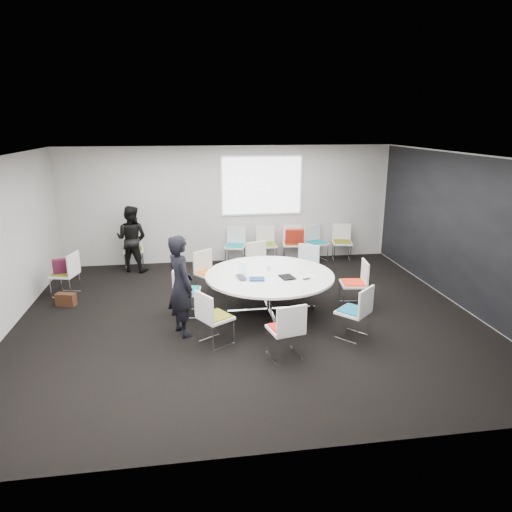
{
  "coord_description": "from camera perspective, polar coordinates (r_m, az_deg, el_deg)",
  "views": [
    {
      "loc": [
        -0.97,
        -7.42,
        3.34
      ],
      "look_at": [
        0.2,
        0.4,
        1.0
      ],
      "focal_mm": 32.0,
      "sensor_mm": 36.0,
      "label": 1
    }
  ],
  "objects": [
    {
      "name": "room_shell",
      "position": [
        7.74,
        -0.33,
        1.98
      ],
      "size": [
        8.08,
        7.08,
        2.88
      ],
      "color": "black",
      "rests_on": "ground"
    },
    {
      "name": "conference_table",
      "position": [
        8.18,
        1.7,
        -3.48
      ],
      "size": [
        2.29,
        2.29,
        0.73
      ],
      "color": "silver",
      "rests_on": "ground"
    },
    {
      "name": "projection_screen",
      "position": [
        11.13,
        0.73,
        8.78
      ],
      "size": [
        1.9,
        0.03,
        1.35
      ],
      "primitive_type": "cube",
      "color": "white",
      "rests_on": "room_shell"
    },
    {
      "name": "chair_ring_a",
      "position": [
        8.73,
        12.06,
        -4.46
      ],
      "size": [
        0.51,
        0.52,
        0.88
      ],
      "rotation": [
        0.0,
        0.0,
        1.44
      ],
      "color": "silver",
      "rests_on": "ground"
    },
    {
      "name": "chair_ring_b",
      "position": [
        9.55,
        6.15,
        -2.34
      ],
      "size": [
        0.63,
        0.63,
        0.88
      ],
      "rotation": [
        0.0,
        0.0,
        2.53
      ],
      "color": "silver",
      "rests_on": "ground"
    },
    {
      "name": "chair_ring_c",
      "position": [
        9.71,
        0.48,
        -1.92
      ],
      "size": [
        0.56,
        0.55,
        0.88
      ],
      "rotation": [
        0.0,
        0.0,
        3.41
      ],
      "color": "silver",
      "rests_on": "ground"
    },
    {
      "name": "chair_ring_d",
      "position": [
        9.15,
        -5.84,
        -3.18
      ],
      "size": [
        0.64,
        0.63,
        0.88
      ],
      "rotation": [
        0.0,
        0.0,
        3.79
      ],
      "color": "silver",
      "rests_on": "ground"
    },
    {
      "name": "chair_ring_e",
      "position": [
        8.26,
        -8.6,
        -5.49
      ],
      "size": [
        0.5,
        0.51,
        0.88
      ],
      "rotation": [
        0.0,
        0.0,
        4.59
      ],
      "color": "silver",
      "rests_on": "ground"
    },
    {
      "name": "chair_ring_f",
      "position": [
        7.17,
        -5.14,
        -8.9
      ],
      "size": [
        0.62,
        0.63,
        0.88
      ],
      "rotation": [
        0.0,
        0.0,
        5.28
      ],
      "color": "silver",
      "rests_on": "ground"
    },
    {
      "name": "chair_ring_g",
      "position": [
        6.77,
        3.69,
        -10.45
      ],
      "size": [
        0.55,
        0.54,
        0.88
      ],
      "rotation": [
        0.0,
        0.0,
        6.5
      ],
      "color": "silver",
      "rests_on": "ground"
    },
    {
      "name": "chair_ring_h",
      "position": [
        7.5,
        12.04,
        -8.01
      ],
      "size": [
        0.64,
        0.64,
        0.88
      ],
      "rotation": [
        0.0,
        0.0,
        7.01
      ],
      "color": "silver",
      "rests_on": "ground"
    },
    {
      "name": "chair_back_a",
      "position": [
        11.07,
        -2.62,
        0.39
      ],
      "size": [
        0.56,
        0.55,
        0.88
      ],
      "rotation": [
        0.0,
        0.0,
        2.87
      ],
      "color": "silver",
      "rests_on": "ground"
    },
    {
      "name": "chair_back_b",
      "position": [
        11.16,
        1.33,
        0.54
      ],
      "size": [
        0.46,
        0.45,
        0.88
      ],
      "rotation": [
        0.0,
        0.0,
        3.15
      ],
      "color": "silver",
      "rests_on": "ground"
    },
    {
      "name": "chair_back_c",
      "position": [
        11.3,
        4.54,
        0.69
      ],
      "size": [
        0.52,
        0.51,
        0.88
      ],
      "rotation": [
        0.0,
        0.0,
        3.0
      ],
      "color": "silver",
      "rests_on": "ground"
    },
    {
      "name": "chair_back_d",
      "position": [
        11.43,
        7.52,
        0.78
      ],
      "size": [
        0.58,
        0.57,
        0.88
      ],
      "rotation": [
        0.0,
        0.0,
        3.47
      ],
      "color": "silver",
      "rests_on": "ground"
    },
    {
      "name": "chair_back_e",
      "position": [
        11.6,
        10.66,
        0.87
      ],
      "size": [
        0.54,
        0.54,
        0.88
      ],
      "rotation": [
        0.0,
        0.0,
        2.93
      ],
      "color": "silver",
      "rests_on": "ground"
    },
    {
      "name": "chair_spare_left",
      "position": [
        9.8,
        -22.62,
        -3.06
      ],
      "size": [
        0.55,
        0.56,
        0.88
      ],
      "rotation": [
        0.0,
        0.0,
        1.32
      ],
      "color": "silver",
      "rests_on": "ground"
    },
    {
      "name": "chair_person_back",
      "position": [
        11.1,
        -15.02,
        -0.13
      ],
      "size": [
        0.51,
        0.5,
        0.88
      ],
      "rotation": [
        0.0,
        0.0,
        3.26
      ],
      "color": "silver",
      "rests_on": "ground"
    },
    {
      "name": "person_main",
      "position": [
        7.37,
        -9.39,
        -3.68
      ],
      "size": [
        0.61,
        0.71,
        1.66
      ],
      "primitive_type": "imported",
      "rotation": [
        0.0,
        0.0,
        2.0
      ],
      "color": "black",
      "rests_on": "ground"
    },
    {
      "name": "person_back",
      "position": [
        10.82,
        -15.29,
        2.1
      ],
      "size": [
        0.89,
        0.79,
        1.53
      ],
      "primitive_type": "imported",
      "rotation": [
        0.0,
        0.0,
        2.8
      ],
      "color": "black",
      "rests_on": "ground"
    },
    {
      "name": "laptop",
      "position": [
        7.92,
        -1.53,
        -2.67
      ],
      "size": [
        0.26,
        0.35,
        0.03
      ],
      "primitive_type": "imported",
      "rotation": [
        0.0,
        0.0,
        1.72
      ],
      "color": "#333338",
      "rests_on": "conference_table"
    },
    {
      "name": "laptop_lid",
      "position": [
        8.01,
        -1.77,
        -1.55
      ],
      "size": [
        0.12,
        0.29,
        0.22
      ],
      "primitive_type": "cube",
      "rotation": [
        0.0,
        0.0,
        1.94
      ],
      "color": "silver",
      "rests_on": "conference_table"
    },
    {
      "name": "notebook_black",
      "position": [
        7.95,
        3.91,
        -2.65
      ],
      "size": [
        0.27,
        0.34,
        0.02
      ],
      "primitive_type": "cube",
      "rotation": [
        0.0,
        0.0,
        0.19
      ],
      "color": "black",
      "rests_on": "conference_table"
    },
    {
      "name": "tablet_folio",
      "position": [
        7.83,
        0.11,
        -2.89
      ],
      "size": [
        0.29,
        0.24,
        0.03
      ],
      "primitive_type": "cube",
      "rotation": [
        0.0,
        0.0,
        -0.15
      ],
      "color": "navy",
      "rests_on": "conference_table"
    },
    {
      "name": "papers_right",
      "position": [
        8.54,
        4.53,
        -1.35
      ],
      "size": [
        0.33,
        0.26,
        0.0
      ],
      "primitive_type": "cube",
      "rotation": [
        0.0,
        0.0,
        0.16
      ],
      "color": "white",
      "rests_on": "conference_table"
    },
    {
      "name": "papers_front",
      "position": [
        8.06,
        6.35,
        -2.51
      ],
      "size": [
        0.34,
        0.27,
        0.0
      ],
      "primitive_type": "cube",
      "rotation": [
        0.0,
        0.0,
        0.24
      ],
      "color": "white",
      "rests_on": "conference_table"
    },
    {
      "name": "cup",
      "position": [
        8.32,
        1.6,
        -1.48
      ],
      "size": [
        0.08,
        0.08,
        0.09
      ],
      "primitive_type": "cylinder",
      "color": "white",
      "rests_on": "conference_table"
    },
    {
      "name": "phone",
      "position": [
        7.91,
        6.33,
        -2.86
      ],
      "size": [
        0.16,
        0.12,
        0.01
      ],
      "primitive_type": "cube",
      "rotation": [
        0.0,
        0.0,
        0.37
      ],
      "color": "black",
      "rests_on": "conference_table"
    },
    {
      "name": "maroon_bag",
      "position": [
        9.71,
        -22.92,
        -1.14
      ],
      "size": [
        0.42,
        0.25,
        0.28
      ],
      "primitive_type": "cube",
      "rotation": [
        0.0,
        0.0,
        0.28
      ],
      "color": "#491329",
      "rests_on": "chair_spare_left"
    },
    {
      "name": "brown_bag",
      "position": [
        9.33,
        -22.66,
        -5.04
      ],
      "size": [
        0.39,
        0.26,
        0.24
      ],
      "primitive_type": "cube",
      "rotation": [
        0.0,
        0.0,
        -0.31
      ],
      "color": "#3B1F12",
      "rests_on": "ground"
    },
    {
      "name": "red_jacket",
      "position": [
        10.98,
        4.84,
        2.5
      ],
      "size": [
        0.46,
        0.22,
        0.36
      ],
      "primitive_type": "cube",
      "rotation": [
        0.17,
        0.0,
        -0.13
      ],
      "color": "#AC2615",
      "rests_on": "chair_back_c"
    }
  ]
}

